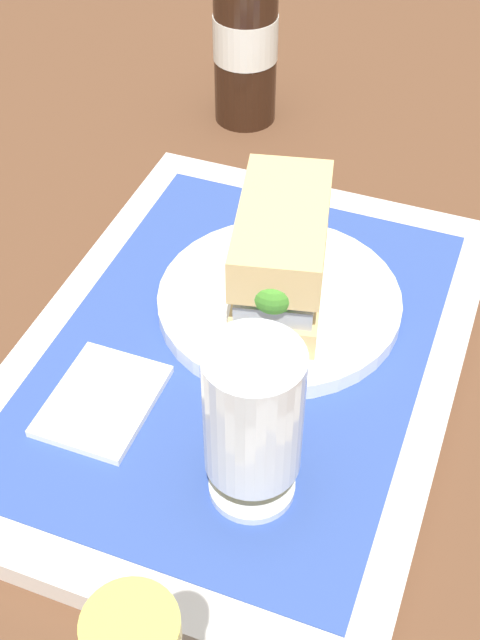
# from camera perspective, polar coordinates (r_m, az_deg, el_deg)

# --- Properties ---
(ground_plane) EXTENTS (3.00, 3.00, 0.00)m
(ground_plane) POSITION_cam_1_polar(r_m,az_deg,el_deg) (0.66, 0.00, -3.10)
(ground_plane) COLOR brown
(tray) EXTENTS (0.44, 0.32, 0.02)m
(tray) POSITION_cam_1_polar(r_m,az_deg,el_deg) (0.65, 0.00, -2.51)
(tray) COLOR silver
(tray) RESTS_ON ground_plane
(placemat) EXTENTS (0.38, 0.27, 0.00)m
(placemat) POSITION_cam_1_polar(r_m,az_deg,el_deg) (0.64, 0.00, -1.87)
(placemat) COLOR #2D4793
(placemat) RESTS_ON tray
(plate) EXTENTS (0.19, 0.19, 0.01)m
(plate) POSITION_cam_1_polar(r_m,az_deg,el_deg) (0.67, 2.64, 1.22)
(plate) COLOR white
(plate) RESTS_ON placemat
(sandwich) EXTENTS (0.14, 0.09, 0.08)m
(sandwich) POSITION_cam_1_polar(r_m,az_deg,el_deg) (0.63, 2.75, 4.32)
(sandwich) COLOR tan
(sandwich) RESTS_ON plate
(beer_glass) EXTENTS (0.06, 0.06, 0.12)m
(beer_glass) POSITION_cam_1_polar(r_m,az_deg,el_deg) (0.51, 0.88, -6.67)
(beer_glass) COLOR silver
(beer_glass) RESTS_ON placemat
(napkin_folded) EXTENTS (0.09, 0.07, 0.01)m
(napkin_folded) POSITION_cam_1_polar(r_m,az_deg,el_deg) (0.61, -9.18, -5.32)
(napkin_folded) COLOR white
(napkin_folded) RESTS_ON placemat
(second_bottle) EXTENTS (0.07, 0.07, 0.27)m
(second_bottle) POSITION_cam_1_polar(r_m,az_deg,el_deg) (0.89, 0.37, 19.19)
(second_bottle) COLOR black
(second_bottle) RESTS_ON ground_plane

